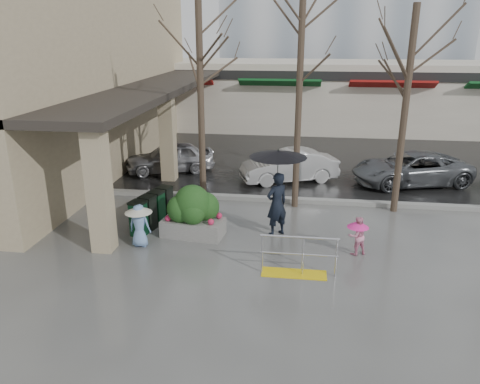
% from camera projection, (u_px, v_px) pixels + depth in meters
% --- Properties ---
extents(ground, '(120.00, 120.00, 0.00)m').
position_uv_depth(ground, '(248.00, 250.00, 12.87)').
color(ground, '#51514F').
rests_on(ground, ground).
extents(street_asphalt, '(120.00, 36.00, 0.01)m').
position_uv_depth(street_asphalt, '(284.00, 116.00, 33.49)').
color(street_asphalt, black).
rests_on(street_asphalt, ground).
extents(curb, '(120.00, 0.30, 0.15)m').
position_uv_depth(curb, '(261.00, 199.00, 16.60)').
color(curb, gray).
rests_on(curb, ground).
extents(near_building, '(6.00, 18.00, 8.00)m').
position_uv_depth(near_building, '(64.00, 73.00, 20.22)').
color(near_building, tan).
rests_on(near_building, ground).
extents(canopy_slab, '(2.80, 18.00, 0.25)m').
position_uv_depth(canopy_slab, '(158.00, 83.00, 19.80)').
color(canopy_slab, '#2D2823').
rests_on(canopy_slab, pillar_front).
extents(pillar_front, '(0.55, 0.55, 3.50)m').
position_uv_depth(pillar_front, '(99.00, 189.00, 12.33)').
color(pillar_front, tan).
rests_on(pillar_front, ground).
extents(pillar_back, '(0.55, 0.55, 3.50)m').
position_uv_depth(pillar_back, '(168.00, 137.00, 18.42)').
color(pillar_back, tan).
rests_on(pillar_back, ground).
extents(storefront_row, '(34.00, 6.74, 4.00)m').
position_uv_depth(storefront_row, '(315.00, 95.00, 28.80)').
color(storefront_row, beige).
rests_on(storefront_row, ground).
extents(handrail, '(1.90, 0.50, 1.03)m').
position_uv_depth(handrail, '(297.00, 260.00, 11.45)').
color(handrail, yellow).
rests_on(handrail, ground).
extents(tree_west, '(3.20, 3.20, 6.80)m').
position_uv_depth(tree_west, '(200.00, 52.00, 14.85)').
color(tree_west, '#382B21').
rests_on(tree_west, ground).
extents(tree_midwest, '(3.20, 3.20, 7.00)m').
position_uv_depth(tree_midwest, '(301.00, 47.00, 14.40)').
color(tree_midwest, '#382B21').
rests_on(tree_midwest, ground).
extents(tree_mideast, '(3.20, 3.20, 6.50)m').
position_uv_depth(tree_mideast, '(411.00, 61.00, 14.10)').
color(tree_mideast, '#382B21').
rests_on(tree_mideast, ground).
extents(woman, '(1.63, 1.63, 2.59)m').
position_uv_depth(woman, '(277.00, 182.00, 13.32)').
color(woman, black).
rests_on(woman, ground).
extents(child_pink, '(0.64, 0.58, 1.07)m').
position_uv_depth(child_pink, '(357.00, 233.00, 12.44)').
color(child_pink, pink).
rests_on(child_pink, ground).
extents(child_blue, '(0.76, 0.76, 1.23)m').
position_uv_depth(child_blue, '(139.00, 221.00, 12.88)').
color(child_blue, '#7094C8').
rests_on(child_blue, ground).
extents(planter, '(1.87, 1.10, 1.55)m').
position_uv_depth(planter, '(193.00, 212.00, 13.56)').
color(planter, slate).
rests_on(planter, ground).
extents(news_boxes, '(0.90, 1.94, 1.06)m').
position_uv_depth(news_boxes, '(152.00, 210.00, 14.28)').
color(news_boxes, '#0B341C').
rests_on(news_boxes, ground).
extents(car_a, '(3.99, 2.73, 1.26)m').
position_uv_depth(car_a, '(170.00, 157.00, 19.87)').
color(car_a, '#A2A1A6').
rests_on(car_a, ground).
extents(car_b, '(4.05, 2.59, 1.26)m').
position_uv_depth(car_b, '(289.00, 166.00, 18.60)').
color(car_b, silver).
rests_on(car_b, ground).
extents(car_c, '(4.93, 3.22, 1.26)m').
position_uv_depth(car_c, '(411.00, 169.00, 18.23)').
color(car_c, slate).
rests_on(car_c, ground).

